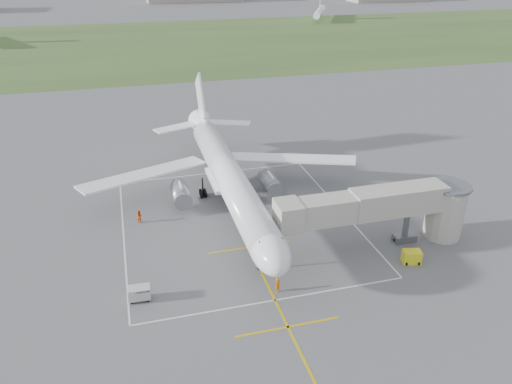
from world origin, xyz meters
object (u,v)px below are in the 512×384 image
object	(u,v)px
airliner	(228,176)
gpu_unit	(412,257)
ramp_worker_wing	(139,216)
baggage_cart	(139,293)
ramp_worker_nose	(278,285)
jet_bridge	(391,208)

from	to	relation	value
airliner	gpu_unit	xyz separation A→B (m)	(16.44, -18.43, -3.67)
ramp_worker_wing	baggage_cart	bearing A→B (deg)	121.08
ramp_worker_nose	ramp_worker_wing	xyz separation A→B (m)	(-12.56, 18.17, 0.01)
jet_bridge	baggage_cart	size ratio (longest dim) A/B	10.65
airliner	ramp_worker_nose	world-z (taller)	airliner
airliner	ramp_worker_wing	world-z (taller)	airliner
airliner	gpu_unit	bearing A→B (deg)	-48.27
jet_bridge	ramp_worker_nose	distance (m)	16.41
jet_bridge	ramp_worker_wing	xyz separation A→B (m)	(-27.61, 12.95, -3.92)
jet_bridge	ramp_worker_nose	size ratio (longest dim) A/B	14.41
jet_bridge	baggage_cart	world-z (taller)	jet_bridge
gpu_unit	baggage_cart	size ratio (longest dim) A/B	1.00
baggage_cart	ramp_worker_nose	size ratio (longest dim) A/B	1.35
jet_bridge	gpu_unit	bearing A→B (deg)	-80.29
jet_bridge	baggage_cart	distance (m)	28.98
baggage_cart	ramp_worker_nose	bearing A→B (deg)	-7.11
baggage_cart	ramp_worker_wing	world-z (taller)	ramp_worker_wing
gpu_unit	baggage_cart	distance (m)	29.30
airliner	baggage_cart	xyz separation A→B (m)	(-12.84, -17.14, -3.63)
jet_bridge	ramp_worker_wing	world-z (taller)	jet_bridge
jet_bridge	airliner	bearing A→B (deg)	137.81
airliner	baggage_cart	world-z (taller)	airliner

